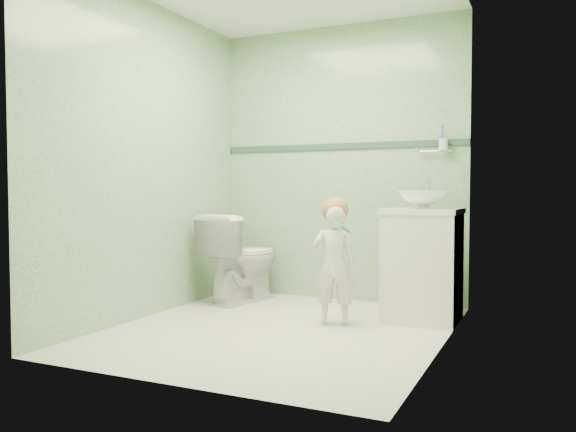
% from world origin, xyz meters
% --- Properties ---
extents(ground, '(2.50, 2.50, 0.00)m').
position_xyz_m(ground, '(0.00, 0.00, 0.00)').
color(ground, silver).
rests_on(ground, ground).
extents(room_shell, '(2.50, 2.54, 2.40)m').
position_xyz_m(room_shell, '(0.00, 0.00, 1.20)').
color(room_shell, '#7DA978').
rests_on(room_shell, ground).
extents(trim_stripe, '(2.20, 0.02, 0.05)m').
position_xyz_m(trim_stripe, '(0.00, 1.24, 1.35)').
color(trim_stripe, '#314F3B').
rests_on(trim_stripe, room_shell).
extents(vanity, '(0.52, 0.50, 0.80)m').
position_xyz_m(vanity, '(0.84, 0.70, 0.40)').
color(vanity, white).
rests_on(vanity, ground).
extents(counter, '(0.54, 0.52, 0.04)m').
position_xyz_m(counter, '(0.84, 0.70, 0.81)').
color(counter, white).
rests_on(counter, vanity).
extents(basin, '(0.37, 0.37, 0.13)m').
position_xyz_m(basin, '(0.84, 0.70, 0.89)').
color(basin, white).
rests_on(basin, counter).
extents(faucet, '(0.03, 0.13, 0.18)m').
position_xyz_m(faucet, '(0.84, 0.89, 0.97)').
color(faucet, silver).
rests_on(faucet, counter).
extents(cup_holder, '(0.26, 0.07, 0.21)m').
position_xyz_m(cup_holder, '(0.89, 1.18, 1.33)').
color(cup_holder, silver).
rests_on(cup_holder, room_shell).
extents(toilet, '(0.57, 0.82, 0.76)m').
position_xyz_m(toilet, '(-0.74, 0.80, 0.38)').
color(toilet, white).
rests_on(toilet, ground).
extents(toddler, '(0.36, 0.29, 0.85)m').
position_xyz_m(toddler, '(0.29, 0.30, 0.43)').
color(toddler, beige).
rests_on(toddler, ground).
extents(hair_cap, '(0.19, 0.19, 0.19)m').
position_xyz_m(hair_cap, '(0.29, 0.33, 0.82)').
color(hair_cap, '#B46F46').
rests_on(hair_cap, toddler).
extents(teal_toothbrush, '(0.10, 0.14, 0.08)m').
position_xyz_m(teal_toothbrush, '(0.40, 0.20, 0.70)').
color(teal_toothbrush, '#128362').
rests_on(teal_toothbrush, toddler).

